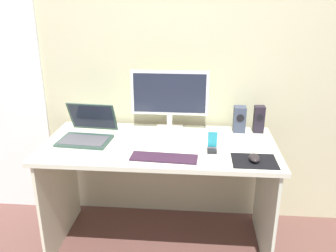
{
  "coord_description": "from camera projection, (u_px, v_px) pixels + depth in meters",
  "views": [
    {
      "loc": [
        0.23,
        -2.03,
        1.62
      ],
      "look_at": [
        0.06,
        -0.02,
        0.88
      ],
      "focal_mm": 37.75,
      "sensor_mm": 36.0,
      "label": 1
    }
  ],
  "objects": [
    {
      "name": "speaker_near_monitor",
      "position": [
        239.0,
        119.0,
        2.39
      ],
      "size": [
        0.08,
        0.08,
        0.18
      ],
      "color": "#333B4C",
      "rests_on": "desk"
    },
    {
      "name": "keyboard_external",
      "position": [
        164.0,
        158.0,
        2.01
      ],
      "size": [
        0.39,
        0.14,
        0.01
      ],
      "primitive_type": "cube",
      "rotation": [
        0.0,
        0.0,
        -0.06
      ],
      "color": "#301B2D",
      "rests_on": "desk"
    },
    {
      "name": "mouse",
      "position": [
        254.0,
        158.0,
        1.97
      ],
      "size": [
        0.06,
        0.1,
        0.04
      ],
      "primitive_type": "ellipsoid",
      "rotation": [
        0.0,
        0.0,
        0.02
      ],
      "color": "black",
      "rests_on": "mousepad"
    },
    {
      "name": "laptop",
      "position": [
        87.0,
        132.0,
        2.27
      ],
      "size": [
        0.34,
        0.34,
        0.22
      ],
      "color": "#2D433A",
      "rests_on": "desk"
    },
    {
      "name": "ground_plane",
      "position": [
        160.0,
        242.0,
        2.48
      ],
      "size": [
        8.0,
        8.0,
        0.0
      ],
      "primitive_type": "plane",
      "color": "brown"
    },
    {
      "name": "monitor",
      "position": [
        170.0,
        97.0,
        2.37
      ],
      "size": [
        0.52,
        0.14,
        0.41
      ],
      "color": "white",
      "rests_on": "desk"
    },
    {
      "name": "desk",
      "position": [
        160.0,
        165.0,
        2.27
      ],
      "size": [
        1.46,
        0.69,
        0.75
      ],
      "color": "beige",
      "rests_on": "ground_plane"
    },
    {
      "name": "phone_in_dock",
      "position": [
        212.0,
        144.0,
        2.08
      ],
      "size": [
        0.06,
        0.05,
        0.14
      ],
      "color": "black",
      "rests_on": "desk"
    },
    {
      "name": "wall_back",
      "position": [
        165.0,
        53.0,
        2.43
      ],
      "size": [
        6.0,
        0.04,
        2.5
      ],
      "primitive_type": "cube",
      "color": "#BCBB93",
      "rests_on": "ground_plane"
    },
    {
      "name": "mousepad",
      "position": [
        254.0,
        161.0,
        1.98
      ],
      "size": [
        0.25,
        0.2,
        0.0
      ],
      "primitive_type": "cube",
      "color": "black",
      "rests_on": "desk"
    },
    {
      "name": "speaker_right",
      "position": [
        259.0,
        119.0,
        2.37
      ],
      "size": [
        0.07,
        0.07,
        0.18
      ],
      "color": "black",
      "rests_on": "desk"
    }
  ]
}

